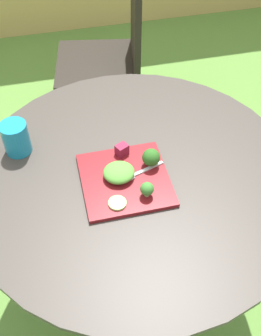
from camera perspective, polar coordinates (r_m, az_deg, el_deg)
The scene contains 11 objects.
ground_plane at distance 1.91m, azimuth 0.51°, elevation -14.91°, with size 12.00×12.00×0.00m, color #568438.
patio_table at distance 1.48m, azimuth 0.65°, elevation -5.97°, with size 1.06×1.06×0.72m.
patio_chair at distance 2.23m, azimuth -2.25°, elevation 16.20°, with size 0.51×0.51×0.90m.
salad_plate at distance 1.28m, azimuth -0.74°, elevation -1.64°, with size 0.27×0.27×0.01m, color maroon.
drinking_glass at distance 1.39m, azimuth -15.53°, elevation 3.84°, with size 0.09×0.09×0.11m.
fork at distance 1.29m, azimuth 1.03°, elevation -0.73°, with size 0.15×0.06×0.00m.
lettuce_mound at distance 1.27m, azimuth -1.62°, elevation -0.62°, with size 0.10×0.09×0.04m, color #519338.
broccoli_floret_0 at distance 1.29m, azimuth 2.87°, elevation 1.45°, with size 0.06×0.06×0.06m.
broccoli_floret_1 at distance 1.21m, azimuth 2.30°, elevation -2.93°, with size 0.04×0.04×0.05m.
cucumber_slice_0 at distance 1.21m, azimuth -1.83°, elevation -4.87°, with size 0.05×0.05×0.01m, color #8EB766.
beet_chunk_0 at distance 1.33m, azimuth -1.20°, elevation 2.55°, with size 0.04×0.03×0.04m, color maroon.
Camera 1 is at (-0.21, -0.84, 1.70)m, focal length 43.99 mm.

